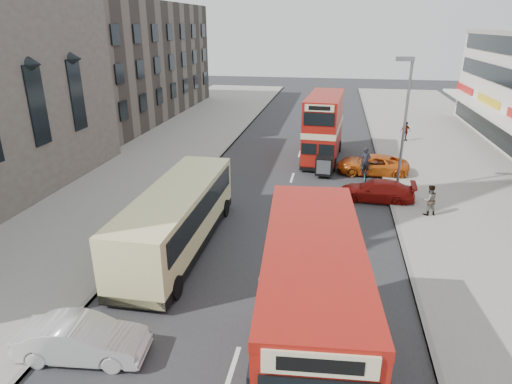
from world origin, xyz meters
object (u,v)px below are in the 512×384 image
Objects in this scene: street_lamp at (404,117)px; car_right_b at (372,165)px; cyclist at (365,168)px; coach at (178,216)px; car_left_front at (82,339)px; pedestrian_near at (429,200)px; bus_main at (311,325)px; pedestrian_far at (405,131)px; bus_second at (324,127)px; car_right_a at (377,191)px.

car_right_b is at bearing 107.02° from street_lamp.
coach is at bearing -132.29° from cyclist.
pedestrian_near is at bearing -49.50° from car_left_front.
bus_main is at bearing -104.18° from street_lamp.
car_left_front is 21.20m from cyclist.
bus_main is 5.19× the size of pedestrian_far.
coach is 25.74m from pedestrian_far.
street_lamp reaches higher than coach.
cyclist is at bearing -101.95° from bus_main.
pedestrian_far reaches higher than car_right_b.
cyclist is at bearing 130.12° from bus_second.
car_left_front is 0.92× the size of car_right_a.
car_left_front is 18.13m from pedestrian_near.
cyclist is (-3.05, 5.87, -0.28)m from pedestrian_near.
car_left_front is at bearing -94.02° from coach.
coach reaches higher than car_left_front.
bus_second is at bearing 68.79° from coach.
cyclist reaches higher than car_right_a.
car_right_a is (-1.24, -1.23, -4.15)m from street_lamp.
pedestrian_near is at bearing 56.85° from car_right_a.
bus_second is 5.14× the size of pedestrian_near.
pedestrian_far is at bearing -30.21° from car_left_front.
car_left_front is at bearing -138.68° from pedestrian_far.
car_right_b is at bearing -176.79° from car_right_a.
car_right_b is 1.24m from cyclist.
coach is 7.50m from car_left_front.
street_lamp reaches higher than pedestrian_near.
pedestrian_near reaches higher than car_right_a.
bus_main is (-4.22, -16.68, -2.28)m from street_lamp.
bus_second reaches higher than coach.
bus_main is 0.85× the size of coach.
pedestrian_far is at bearing 65.13° from cyclist.
bus_second is 8.92m from car_right_a.
bus_second is 11.72m from pedestrian_near.
coach reaches higher than car_right_a.
pedestrian_near is at bearing -116.92° from bus_main.
street_lamp is 14.09m from pedestrian_far.
car_left_front is 18.04m from car_right_a.
car_right_b is at bearing 59.17° from cyclist.
coach reaches higher than cyclist.
cyclist is (-0.55, -1.11, 0.05)m from car_right_b.
car_right_a is at bearing -135.23° from street_lamp.
street_lamp is 4.84× the size of pedestrian_far.
pedestrian_near is at bearing 25.07° from coach.
street_lamp is 4.75× the size of pedestrian_near.
bus_second reaches higher than pedestrian_far.
pedestrian_near reaches higher than pedestrian_far.
bus_second is at bearing -93.42° from bus_main.
coach reaches higher than pedestrian_near.
pedestrian_far is at bearing 160.95° from car_right_b.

